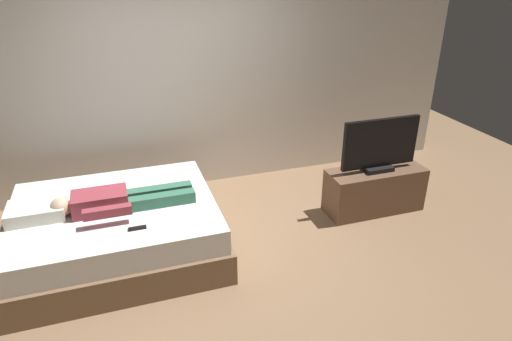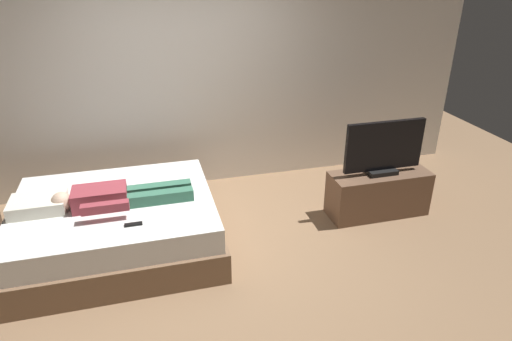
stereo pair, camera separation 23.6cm
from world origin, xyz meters
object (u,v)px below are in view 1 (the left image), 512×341
at_px(remote, 137,228).
at_px(tv_stand, 374,190).
at_px(bed, 117,231).
at_px(person, 115,201).
at_px(tv, 380,146).
at_px(pillow, 36,211).

relative_size(remote, tv_stand, 0.14).
height_order(bed, remote, remote).
distance_m(person, tv, 2.76).
height_order(bed, tv_stand, bed).
relative_size(person, tv, 1.43).
xyz_separation_m(person, remote, (0.15, -0.40, -0.07)).
bearing_deg(tv, remote, -170.20).
xyz_separation_m(remote, tv_stand, (2.61, 0.45, -0.30)).
bearing_deg(remote, bed, 110.68).
height_order(bed, person, person).
relative_size(pillow, remote, 3.20).
distance_m(person, tv_stand, 2.78).
distance_m(pillow, tv, 3.43).
xyz_separation_m(bed, remote, (0.18, -0.48, 0.29)).
distance_m(remote, tv, 2.65).
xyz_separation_m(remote, tv, (2.61, 0.45, 0.24)).
bearing_deg(bed, remote, -69.32).
relative_size(bed, tv_stand, 1.74).
xyz_separation_m(bed, person, (0.03, -0.07, 0.36)).
relative_size(bed, person, 1.52).
relative_size(pillow, person, 0.38).
bearing_deg(pillow, tv, -0.45).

